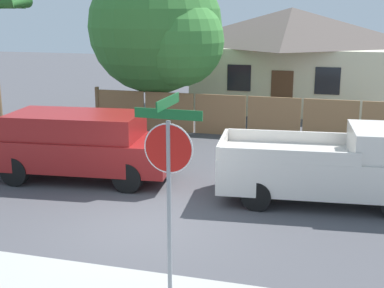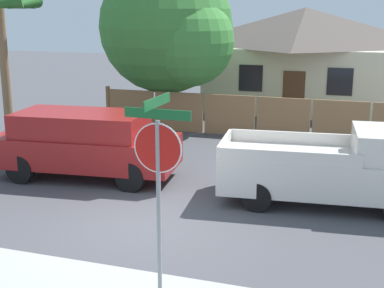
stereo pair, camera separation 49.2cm
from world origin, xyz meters
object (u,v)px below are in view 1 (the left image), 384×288
Objects in this scene: oak_tree at (160,30)px; stop_sign at (169,164)px; house at (290,56)px; red_suv at (80,144)px; orange_pickup at (333,166)px.

stop_sign is (4.27, -12.15, -1.48)m from oak_tree.
house reaches higher than red_suv.
oak_tree is 1.25× the size of orange_pickup.
red_suv is at bearing -108.62° from house.
stop_sign is at bearing -56.79° from red_suv.
orange_pickup is at bearing -5.46° from red_suv.
oak_tree is at bearing 84.81° from red_suv.
stop_sign is (-2.37, -5.24, 1.35)m from orange_pickup.
house is 13.48m from red_suv.
house is 1.72× the size of red_suv.
oak_tree is 9.99m from orange_pickup.
stop_sign is (4.21, -5.22, 1.24)m from red_suv.
red_suv is (-4.28, -12.71, -1.36)m from house.
red_suv is 6.82m from stop_sign.
house is 17.93m from stop_sign.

